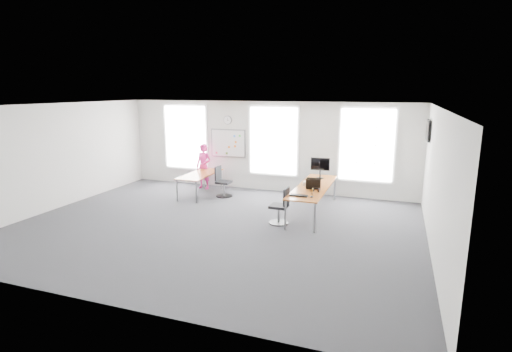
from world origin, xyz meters
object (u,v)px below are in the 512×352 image
at_px(headphones, 316,190).
at_px(monitor, 320,166).
at_px(person, 204,166).
at_px(desk_right, 313,188).
at_px(desk_left, 200,175).
at_px(chair_right, 281,208).
at_px(keyboard, 299,196).
at_px(chair_left, 222,183).

distance_m(headphones, monitor, 1.66).
height_order(person, monitor, person).
relative_size(desk_right, person, 2.05).
xyz_separation_m(desk_left, chair_right, (3.26, -1.88, -0.24)).
bearing_deg(chair_right, keyboard, 91.30).
relative_size(desk_right, keyboard, 7.13).
height_order(desk_right, monitor, monitor).
height_order(chair_right, headphones, chair_right).
distance_m(chair_right, monitor, 2.36).
bearing_deg(chair_right, headphones, 127.61).
relative_size(headphones, monitor, 0.32).
xyz_separation_m(chair_right, chair_left, (-2.52, 1.97, 0.01)).
bearing_deg(person, desk_right, -13.22).
bearing_deg(person, chair_right, -29.98).
distance_m(desk_left, keyboard, 4.17).
xyz_separation_m(desk_right, keyboard, (-0.13, -1.16, 0.06)).
height_order(person, headphones, person).
bearing_deg(monitor, desk_right, -92.64).
bearing_deg(desk_right, monitor, 90.63).
relative_size(desk_left, person, 1.25).
bearing_deg(desk_right, headphones, -73.02).
height_order(desk_left, chair_left, chair_left).
xyz_separation_m(chair_left, headphones, (3.29, -1.41, 0.40)).
bearing_deg(chair_right, desk_right, 155.10).
bearing_deg(keyboard, person, 147.30).
xyz_separation_m(desk_left, chair_left, (0.74, 0.09, -0.23)).
relative_size(desk_left, keyboard, 4.36).
distance_m(person, monitor, 4.18).
xyz_separation_m(person, monitor, (4.13, -0.53, 0.37)).
height_order(chair_right, person, person).
bearing_deg(chair_left, desk_left, 97.98).
relative_size(chair_right, headphones, 4.73).
xyz_separation_m(desk_left, person, (-0.30, 0.83, 0.13)).
xyz_separation_m(person, keyboard, (4.02, -2.71, 0.01)).
relative_size(chair_right, chair_left, 0.98).
distance_m(keyboard, monitor, 2.21).
xyz_separation_m(keyboard, monitor, (0.11, 2.18, 0.36)).
distance_m(chair_left, monitor, 3.19).
distance_m(chair_right, person, 4.48).
relative_size(desk_right, desk_left, 1.63).
bearing_deg(desk_right, desk_left, 169.42).
bearing_deg(chair_right, chair_left, -125.93).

